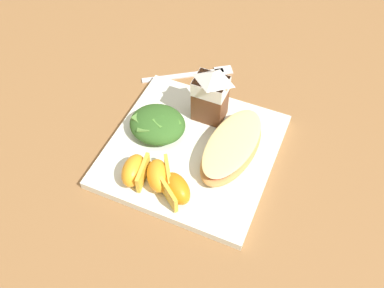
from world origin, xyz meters
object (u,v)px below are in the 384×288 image
Objects in this scene: orange_wedge_rear at (176,189)px; metal_fork at (195,74)px; orange_wedge_front at (135,171)px; cheesy_pizza_bread at (232,147)px; orange_wedge_middle at (159,175)px; milk_carton at (213,94)px; white_plate at (192,150)px; green_salad_pile at (157,124)px.

orange_wedge_rear reaches higher than metal_fork.
orange_wedge_front is 0.39× the size of metal_fork.
orange_wedge_rear is 0.30m from metal_fork.
orange_wedge_rear is at bearing -114.71° from cheesy_pizza_bread.
orange_wedge_middle is 0.42× the size of metal_fork.
cheesy_pizza_bread is at bearing 40.36° from orange_wedge_front.
orange_wedge_middle is 1.01× the size of orange_wedge_rear.
milk_carton is at bearing 81.75° from orange_wedge_middle.
white_plate is 4.02× the size of orange_wedge_rear.
green_salad_pile is 0.11m from milk_carton.
orange_wedge_middle is 0.28m from metal_fork.
metal_fork is (-0.05, 0.28, -0.03)m from orange_wedge_middle.
white_plate is 4.31× the size of orange_wedge_front.
green_salad_pile is 0.11m from orange_wedge_middle.
orange_wedge_front reaches higher than cheesy_pizza_bread.
white_plate is at bearing -93.22° from milk_carton.
milk_carton reaches higher than green_salad_pile.
milk_carton is 0.18m from orange_wedge_rear.
white_plate is 4.00× the size of orange_wedge_middle.
cheesy_pizza_bread is 1.78× the size of green_salad_pile.
orange_wedge_middle is 0.04m from orange_wedge_rear.
orange_wedge_front is at bearing -84.56° from green_salad_pile.
cheesy_pizza_bread is at bearing 65.29° from orange_wedge_rear.
orange_wedge_front and orange_wedge_middle have the same top height.
orange_wedge_rear is (0.03, -0.01, 0.00)m from orange_wedge_middle.
green_salad_pile is at bearing -177.92° from cheesy_pizza_bread.
milk_carton reaches higher than metal_fork.
orange_wedge_rear is (0.09, -0.11, -0.00)m from green_salad_pile.
white_plate is at bearing -168.00° from cheesy_pizza_bread.
green_salad_pile reaches higher than orange_wedge_middle.
green_salad_pile is (-0.07, 0.01, 0.03)m from white_plate.
milk_carton is (-0.06, 0.07, 0.04)m from cheesy_pizza_bread.
green_salad_pile reaches higher than white_plate.
milk_carton is at bearing 86.78° from white_plate.
metal_fork is at bearing 128.98° from cheesy_pizza_bread.
white_plate is at bearing 57.30° from orange_wedge_front.
cheesy_pizza_bread reaches higher than metal_fork.
cheesy_pizza_bread is at bearing 12.00° from white_plate.
orange_wedge_rear is (0.01, -0.10, 0.03)m from white_plate.
orange_wedge_middle is (-0.02, -0.17, -0.04)m from milk_carton.
green_salad_pile reaches higher than orange_wedge_front.
green_salad_pile is at bearing 172.48° from white_plate.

